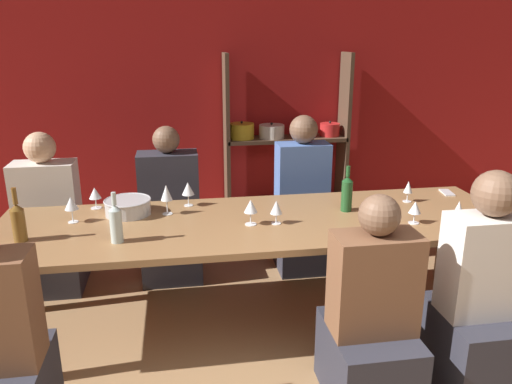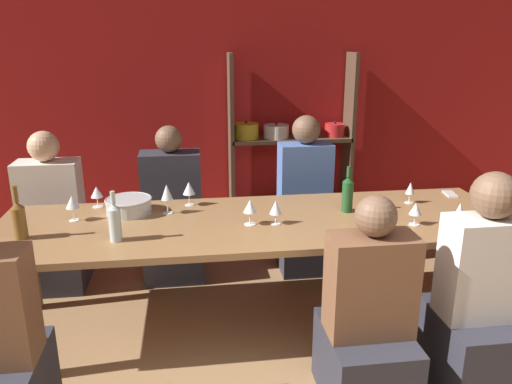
% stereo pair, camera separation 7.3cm
% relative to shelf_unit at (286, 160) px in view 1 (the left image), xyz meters
% --- Properties ---
extents(wall_back_red, '(8.80, 0.06, 2.70)m').
position_rel_shelf_unit_xyz_m(wall_back_red, '(-0.51, 0.20, 0.71)').
color(wall_back_red, '#A31919').
rests_on(wall_back_red, ground_plane).
extents(shelf_unit, '(1.20, 0.30, 1.66)m').
position_rel_shelf_unit_xyz_m(shelf_unit, '(0.00, 0.00, 0.00)').
color(shelf_unit, '#4C3828').
rests_on(shelf_unit, ground_plane).
extents(dining_table, '(3.17, 0.95, 0.72)m').
position_rel_shelf_unit_xyz_m(dining_table, '(-0.58, -1.83, 0.02)').
color(dining_table, olive).
rests_on(dining_table, ground_plane).
extents(mixing_bowl, '(0.29, 0.29, 0.10)m').
position_rel_shelf_unit_xyz_m(mixing_bowl, '(-1.37, -1.60, 0.14)').
color(mixing_bowl, '#B7BABC').
rests_on(mixing_bowl, dining_table).
extents(wine_bottle_green, '(0.07, 0.07, 0.31)m').
position_rel_shelf_unit_xyz_m(wine_bottle_green, '(-1.93, -1.95, 0.20)').
color(wine_bottle_green, brown).
rests_on(wine_bottle_green, dining_table).
extents(wine_bottle_dark, '(0.07, 0.07, 0.30)m').
position_rel_shelf_unit_xyz_m(wine_bottle_dark, '(0.01, -1.75, 0.21)').
color(wine_bottle_dark, '#1E4C23').
rests_on(wine_bottle_dark, dining_table).
extents(wine_bottle_amber, '(0.07, 0.07, 0.29)m').
position_rel_shelf_unit_xyz_m(wine_bottle_amber, '(-1.40, -2.05, 0.20)').
color(wine_bottle_amber, '#B2C6C1').
rests_on(wine_bottle_amber, dining_table).
extents(wine_glass_red_a, '(0.07, 0.07, 0.14)m').
position_rel_shelf_unit_xyz_m(wine_glass_red_a, '(0.34, -2.04, 0.18)').
color(wine_glass_red_a, white).
rests_on(wine_glass_red_a, dining_table).
extents(wine_glass_red_b, '(0.08, 0.08, 0.16)m').
position_rel_shelf_unit_xyz_m(wine_glass_red_b, '(-1.70, -1.69, 0.20)').
color(wine_glass_red_b, white).
rests_on(wine_glass_red_b, dining_table).
extents(wine_glass_white_a, '(0.07, 0.07, 0.15)m').
position_rel_shelf_unit_xyz_m(wine_glass_white_a, '(-0.48, -1.91, 0.19)').
color(wine_glass_white_a, white).
rests_on(wine_glass_white_a, dining_table).
extents(wine_glass_red_c, '(0.07, 0.07, 0.16)m').
position_rel_shelf_unit_xyz_m(wine_glass_red_c, '(0.57, -2.13, 0.19)').
color(wine_glass_red_c, white).
rests_on(wine_glass_red_c, dining_table).
extents(wine_glass_red_d, '(0.08, 0.08, 0.16)m').
position_rel_shelf_unit_xyz_m(wine_glass_red_d, '(-0.63, -1.90, 0.20)').
color(wine_glass_red_d, white).
rests_on(wine_glass_red_d, dining_table).
extents(wine_glass_empty_a, '(0.06, 0.06, 0.14)m').
position_rel_shelf_unit_xyz_m(wine_glass_empty_a, '(0.49, -1.64, 0.19)').
color(wine_glass_empty_a, white).
rests_on(wine_glass_empty_a, dining_table).
extents(wine_glass_red_e, '(0.07, 0.07, 0.19)m').
position_rel_shelf_unit_xyz_m(wine_glass_red_e, '(-1.13, -1.63, 0.22)').
color(wine_glass_red_e, white).
rests_on(wine_glass_red_e, dining_table).
extents(wine_glass_empty_b, '(0.08, 0.08, 0.16)m').
position_rel_shelf_unit_xyz_m(wine_glass_empty_b, '(-0.99, -1.49, 0.20)').
color(wine_glass_empty_b, white).
rests_on(wine_glass_empty_b, dining_table).
extents(wine_glass_empty_c, '(0.08, 0.08, 0.14)m').
position_rel_shelf_unit_xyz_m(wine_glass_empty_c, '(-1.59, -1.44, 0.19)').
color(wine_glass_empty_c, white).
rests_on(wine_glass_empty_c, dining_table).
extents(cell_phone, '(0.09, 0.16, 0.01)m').
position_rel_shelf_unit_xyz_m(cell_phone, '(0.86, -1.51, 0.09)').
color(cell_phone, silver).
rests_on(cell_phone, dining_table).
extents(person_near_a, '(0.40, 0.51, 1.20)m').
position_rel_shelf_unit_xyz_m(person_near_a, '(0.45, -2.60, -0.19)').
color(person_near_a, '#2D2D38').
rests_on(person_near_a, ground_plane).
extents(person_far_a, '(0.45, 0.56, 1.18)m').
position_rel_shelf_unit_xyz_m(person_far_a, '(-1.13, -0.98, -0.22)').
color(person_far_a, '#2D2D38').
rests_on(person_far_a, ground_plane).
extents(person_near_b, '(0.41, 0.51, 1.11)m').
position_rel_shelf_unit_xyz_m(person_near_b, '(-0.14, -2.62, -0.24)').
color(person_near_b, '#2D2D38').
rests_on(person_near_b, ground_plane).
extents(person_far_b, '(0.44, 0.55, 1.17)m').
position_rel_shelf_unit_xyz_m(person_far_b, '(-2.00, -1.04, -0.22)').
color(person_far_b, '#2D2D38').
rests_on(person_far_b, ground_plane).
extents(person_far_c, '(0.41, 0.51, 1.24)m').
position_rel_shelf_unit_xyz_m(person_far_c, '(-0.09, -1.01, -0.18)').
color(person_far_c, '#2D2D38').
rests_on(person_far_c, ground_plane).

